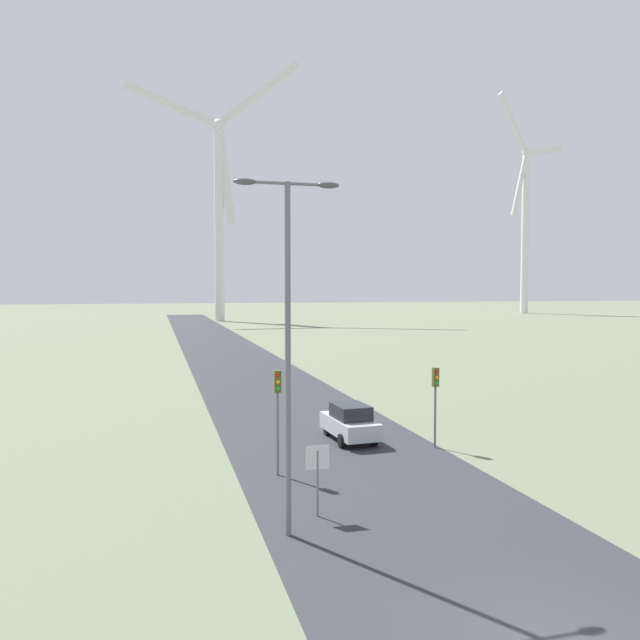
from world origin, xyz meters
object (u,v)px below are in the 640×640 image
(stop_sign_near, at_px, (318,467))
(car_approaching, at_px, (350,422))
(traffic_light_post_near_left, at_px, (278,399))
(traffic_light_post_near_right, at_px, (436,389))
(streetlamp, at_px, (288,317))
(wind_turbine_left, at_px, (219,198))
(wind_turbine_center, at_px, (525,215))

(stop_sign_near, height_order, car_approaching, stop_sign_near)
(traffic_light_post_near_left, relative_size, traffic_light_post_near_right, 1.12)
(streetlamp, height_order, wind_turbine_left, wind_turbine_left)
(streetlamp, relative_size, car_approaching, 2.57)
(streetlamp, xyz_separation_m, traffic_light_post_near_left, (0.86, 6.12, -3.59))
(wind_turbine_left, distance_m, wind_turbine_center, 94.69)
(traffic_light_post_near_left, xyz_separation_m, wind_turbine_left, (9.59, 118.52, 24.80))
(stop_sign_near, distance_m, traffic_light_post_near_left, 5.06)
(streetlamp, distance_m, stop_sign_near, 5.36)
(car_approaching, bearing_deg, streetlamp, -116.59)
(wind_turbine_left, bearing_deg, car_approaching, -92.52)
(wind_turbine_left, bearing_deg, wind_turbine_center, 12.89)
(wind_turbine_center, bearing_deg, stop_sign_near, -125.09)
(traffic_light_post_near_left, distance_m, car_approaching, 6.98)
(traffic_light_post_near_left, relative_size, wind_turbine_center, 0.07)
(traffic_light_post_near_left, xyz_separation_m, traffic_light_post_near_right, (8.08, 2.38, -0.32))
(streetlamp, height_order, car_approaching, streetlamp)
(streetlamp, height_order, traffic_light_post_near_left, streetlamp)
(car_approaching, bearing_deg, wind_turbine_center, 54.19)
(traffic_light_post_near_right, relative_size, wind_turbine_center, 0.06)
(streetlamp, height_order, stop_sign_near, streetlamp)
(streetlamp, distance_m, wind_turbine_center, 179.74)
(stop_sign_near, distance_m, wind_turbine_left, 126.44)
(traffic_light_post_near_right, distance_m, wind_turbine_left, 118.84)
(traffic_light_post_near_left, relative_size, wind_turbine_left, 0.07)
(traffic_light_post_near_left, bearing_deg, wind_turbine_center, 53.88)
(traffic_light_post_near_left, bearing_deg, car_approaching, 46.06)
(car_approaching, height_order, wind_turbine_left, wind_turbine_left)
(stop_sign_near, height_order, wind_turbine_left, wind_turbine_left)
(streetlamp, xyz_separation_m, traffic_light_post_near_right, (8.94, 8.50, -3.91))
(car_approaching, xyz_separation_m, wind_turbine_center, (97.30, 134.87, 28.30))
(traffic_light_post_near_right, bearing_deg, wind_turbine_left, 89.25)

